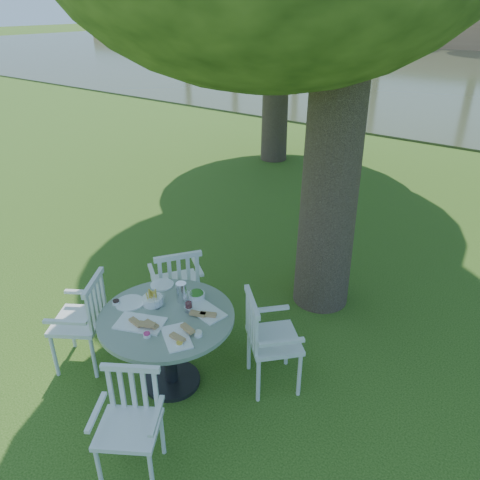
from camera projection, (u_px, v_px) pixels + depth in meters
name	position (u px, v px, depth m)	size (l,w,h in m)	color
ground	(231.00, 306.00, 5.84)	(140.00, 140.00, 0.00)	#1F400D
table	(168.00, 331.00, 4.39)	(1.26, 1.26, 0.82)	black
chair_ne	(264.00, 335.00, 4.41)	(0.70, 0.69, 1.01)	white
chair_nw	(178.00, 283.00, 5.22)	(0.69, 0.70, 1.02)	white
chair_sw	(87.00, 315.00, 4.68)	(0.68, 0.69, 1.01)	white
chair_se	(131.00, 413.00, 3.64)	(0.62, 0.61, 0.92)	white
tableware	(168.00, 305.00, 4.38)	(1.07, 0.90, 0.21)	white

